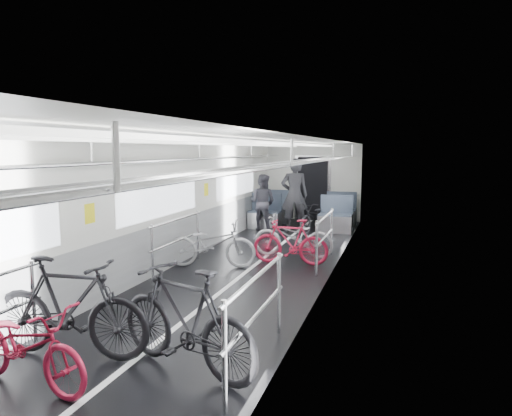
# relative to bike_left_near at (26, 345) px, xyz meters

# --- Properties ---
(car_shell) EXTENTS (3.02, 14.01, 2.41)m
(car_shell) POSITION_rel_bike_left_near_xyz_m (0.66, 5.83, 0.72)
(car_shell) COLOR black
(car_shell) RESTS_ON ground
(bike_left_near) EXTENTS (1.63, 0.78, 0.82)m
(bike_left_near) POSITION_rel_bike_left_near_xyz_m (0.00, 0.00, 0.00)
(bike_left_near) COLOR #A81431
(bike_left_near) RESTS_ON floor
(bike_left_mid) EXTENTS (1.89, 0.71, 1.11)m
(bike_left_mid) POSITION_rel_bike_left_near_xyz_m (-0.04, 0.65, 0.14)
(bike_left_mid) COLOR black
(bike_left_mid) RESTS_ON floor
(bike_left_far) EXTENTS (1.80, 0.93, 0.90)m
(bike_left_far) POSITION_rel_bike_left_near_xyz_m (-0.10, 4.64, 0.04)
(bike_left_far) COLOR #9C9CA1
(bike_left_far) RESTS_ON floor
(bike_right_near) EXTENTS (1.90, 1.06, 1.10)m
(bike_right_near) POSITION_rel_bike_left_near_xyz_m (1.29, 0.73, 0.14)
(bike_right_near) COLOR black
(bike_right_near) RESTS_ON floor
(bike_right_mid) EXTENTS (1.69, 0.65, 0.88)m
(bike_right_mid) POSITION_rel_bike_left_near_xyz_m (1.21, 5.89, 0.03)
(bike_right_mid) COLOR #AEAEB3
(bike_right_mid) RESTS_ON floor
(bike_right_far) EXTENTS (1.50, 0.46, 0.90)m
(bike_right_far) POSITION_rel_bike_left_near_xyz_m (1.29, 5.29, 0.04)
(bike_right_far) COLOR #B01532
(bike_right_far) RESTS_ON floor
(bike_aisle) EXTENTS (0.95, 1.68, 0.84)m
(bike_aisle) POSITION_rel_bike_left_near_xyz_m (1.14, 8.85, 0.01)
(bike_aisle) COLOR black
(bike_aisle) RESTS_ON floor
(person_standing) EXTENTS (0.83, 0.65, 2.00)m
(person_standing) POSITION_rel_bike_left_near_xyz_m (0.56, 8.85, 0.59)
(person_standing) COLOR black
(person_standing) RESTS_ON floor
(person_seated) EXTENTS (0.84, 0.70, 1.56)m
(person_seated) POSITION_rel_bike_left_near_xyz_m (-0.32, 8.78, 0.37)
(person_seated) COLOR #2A2930
(person_seated) RESTS_ON floor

